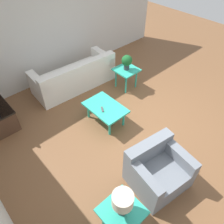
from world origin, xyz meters
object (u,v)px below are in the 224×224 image
(side_table_plant, at_px, (126,72))
(table_lamp, at_px, (123,202))
(sofa, at_px, (75,77))
(side_table_lamp, at_px, (122,213))
(potted_plant, at_px, (127,61))
(coffee_table, at_px, (105,108))
(armchair, at_px, (157,170))

(side_table_plant, bearing_deg, table_lamp, 133.84)
(sofa, xyz_separation_m, side_table_lamp, (-3.45, 1.61, 0.17))
(potted_plant, bearing_deg, table_lamp, 133.84)
(sofa, height_order, coffee_table, sofa)
(coffee_table, xyz_separation_m, side_table_lamp, (-1.89, 1.34, 0.09))
(side_table_plant, bearing_deg, side_table_lamp, 133.84)
(side_table_lamp, relative_size, potted_plant, 1.44)
(table_lamp, bearing_deg, side_table_plant, -46.16)
(potted_plant, bearing_deg, sofa, 47.11)
(armchair, bearing_deg, side_table_plant, 64.33)
(armchair, distance_m, potted_plant, 2.89)
(side_table_lamp, bearing_deg, table_lamp, 135.00)
(armchair, relative_size, table_lamp, 2.37)
(armchair, bearing_deg, side_table_lamp, -162.94)
(potted_plant, bearing_deg, coffee_table, 116.03)
(side_table_plant, height_order, side_table_lamp, same)
(armchair, height_order, table_lamp, table_lamp)
(armchair, relative_size, coffee_table, 1.12)
(side_table_plant, distance_m, potted_plant, 0.32)
(armchair, relative_size, side_table_plant, 1.86)
(side_table_plant, xyz_separation_m, potted_plant, (0.00, -0.00, 0.32))
(sofa, relative_size, side_table_lamp, 3.94)
(potted_plant, relative_size, table_lamp, 0.89)
(side_table_lamp, relative_size, table_lamp, 1.28)
(coffee_table, relative_size, side_table_plant, 1.66)
(armchair, distance_m, side_table_lamp, 1.03)
(table_lamp, bearing_deg, armchair, -81.49)
(side_table_plant, distance_m, table_lamp, 3.65)
(sofa, xyz_separation_m, potted_plant, (-0.93, -1.01, 0.49))
(sofa, height_order, potted_plant, potted_plant)
(side_table_lamp, bearing_deg, side_table_plant, -46.16)
(sofa, relative_size, side_table_plant, 3.94)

